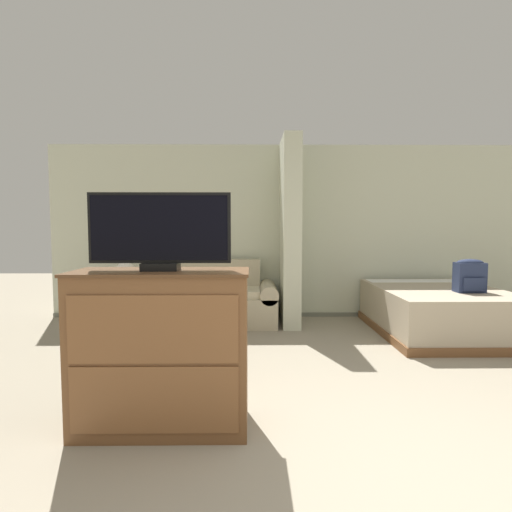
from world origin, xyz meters
The scene contains 11 objects.
ground_plane centered at (0.00, 0.00, 0.00)m, with size 20.00×20.00×0.00m, color gray.
wall_back centered at (0.00, 4.21, 1.29)m, with size 7.79×0.16×2.60m.
wall_partition_pillar centered at (-0.33, 3.72, 1.30)m, with size 0.24×0.87×2.60m.
couch centered at (-1.51, 3.74, 0.32)m, with size 2.00×0.84×0.89m.
coffee_table centered at (-1.48, 2.85, 0.34)m, with size 0.61×0.43×0.40m.
side_table centered at (-2.66, 3.76, 0.44)m, with size 0.42×0.42×0.53m.
table_lamp centered at (-2.66, 3.76, 0.84)m, with size 0.30×0.30×0.44m.
tv_dresser centered at (-1.47, 0.75, 0.54)m, with size 1.17×0.48×1.08m.
tv centered at (-1.47, 0.75, 1.34)m, with size 0.93×0.16×0.51m.
bed centered at (1.52, 3.16, 0.30)m, with size 1.53×1.92×0.59m.
backpack centered at (1.75, 2.82, 0.79)m, with size 0.33×0.21×0.40m.
Camera 1 is at (-0.87, -1.89, 1.36)m, focal length 28.00 mm.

